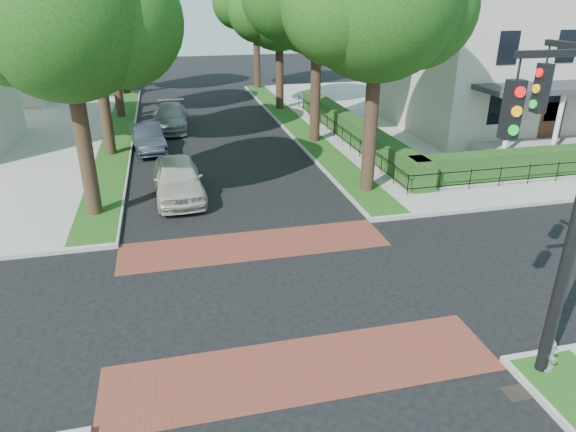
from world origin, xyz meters
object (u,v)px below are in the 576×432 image
object	(u,v)px
parked_car_front	(178,179)
parked_car_middle	(148,138)
parked_car_rear	(170,117)
traffic_signal	(571,174)
fire_hydrant	(548,354)

from	to	relation	value
parked_car_front	parked_car_middle	distance (m)	7.48
parked_car_rear	parked_car_middle	bearing A→B (deg)	-102.70
traffic_signal	parked_car_middle	world-z (taller)	traffic_signal
traffic_signal	fire_hydrant	bearing A→B (deg)	-31.64
parked_car_middle	fire_hydrant	distance (m)	22.09
parked_car_middle	parked_car_front	bearing A→B (deg)	-88.13
traffic_signal	fire_hydrant	xyz separation A→B (m)	(0.31, -0.19, -4.16)
traffic_signal	parked_car_front	xyz separation A→B (m)	(-7.19, 12.70, -3.89)
fire_hydrant	traffic_signal	bearing A→B (deg)	164.65
parked_car_rear	fire_hydrant	bearing A→B (deg)	-69.82
parked_car_front	fire_hydrant	xyz separation A→B (m)	(7.50, -12.90, -0.28)
parked_car_front	parked_car_rear	size ratio (longest dim) A/B	0.94
parked_car_middle	parked_car_rear	distance (m)	4.70
parked_car_middle	fire_hydrant	xyz separation A→B (m)	(8.80, -20.26, -0.14)
traffic_signal	parked_car_middle	distance (m)	22.16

